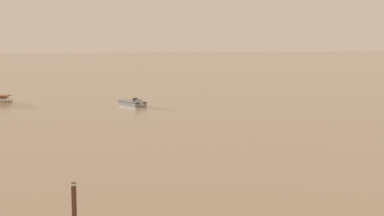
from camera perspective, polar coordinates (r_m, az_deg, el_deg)
The scene contains 2 objects.
motorboat_moored_4 at distance 60.38m, azimuth -5.89°, elevation 0.38°, with size 2.32×4.32×1.41m.
mooring_post_left at distance 20.46m, azimuth -12.10°, elevation -10.18°, with size 0.22×0.22×2.04m.
Camera 1 is at (-31.13, -14.21, 6.74)m, focal length 51.53 mm.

